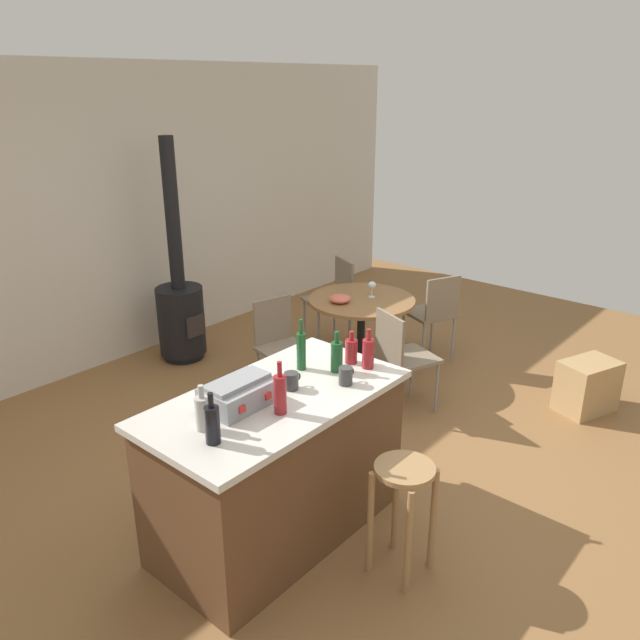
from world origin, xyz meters
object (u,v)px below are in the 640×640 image
at_px(bottle_0, 202,412).
at_px(serving_bowl, 340,299).
at_px(bottle_2, 280,393).
at_px(cup_1, 346,376).
at_px(cardboard_box, 587,386).
at_px(bottle_5, 368,353).
at_px(bottle_3, 351,351).
at_px(wine_glass, 372,286).
at_px(folding_chair_far, 281,342).
at_px(wooden_stool, 403,496).
at_px(bottle_1, 212,424).
at_px(wood_stove, 180,308).
at_px(cup_0, 291,381).
at_px(toolbox, 238,393).
at_px(folding_chair_right, 434,311).
at_px(bottle_6, 301,350).
at_px(folding_chair_left, 401,353).
at_px(folding_chair_near, 333,296).
at_px(kitchen_island, 278,465).
at_px(dining_table, 361,317).

xyz_separation_m(bottle_0, serving_bowl, (2.30, 0.99, -0.23)).
relative_size(bottle_2, cup_1, 2.54).
height_order(cup_1, cardboard_box, cup_1).
bearing_deg(bottle_5, bottle_3, 94.75).
bearing_deg(wine_glass, folding_chair_far, 161.27).
xyz_separation_m(wooden_stool, wine_glass, (1.91, 1.61, 0.36)).
xyz_separation_m(bottle_0, bottle_1, (-0.05, -0.13, 0.01)).
distance_m(wooden_stool, cardboard_box, 2.50).
height_order(bottle_1, bottle_5, bottle_1).
distance_m(wood_stove, cup_0, 2.72).
height_order(toolbox, bottle_1, bottle_1).
height_order(folding_chair_right, bottle_6, bottle_6).
bearing_deg(bottle_1, bottle_5, -3.05).
relative_size(folding_chair_left, serving_bowl, 4.73).
bearing_deg(bottle_1, bottle_3, 2.93).
distance_m(folding_chair_near, folding_chair_left, 1.43).
xyz_separation_m(kitchen_island, cup_0, (0.11, -0.01, 0.50)).
bearing_deg(cup_1, kitchen_island, 149.84).
xyz_separation_m(cup_0, wine_glass, (2.00, 0.90, -0.12)).
distance_m(bottle_6, cup_1, 0.33).
relative_size(dining_table, folding_chair_far, 1.11).
distance_m(toolbox, wine_glass, 2.47).
relative_size(kitchen_island, bottle_2, 5.17).
distance_m(dining_table, bottle_3, 1.77).
bearing_deg(wine_glass, kitchen_island, -157.26).
xyz_separation_m(folding_chair_near, folding_chair_right, (0.29, -0.97, -0.01)).
xyz_separation_m(bottle_6, cardboard_box, (2.34, -0.99, -0.81)).
xyz_separation_m(bottle_3, cardboard_box, (2.07, -0.82, -0.77)).
distance_m(bottle_0, serving_bowl, 2.52).
bearing_deg(cup_1, dining_table, 34.30).
distance_m(folding_chair_far, bottle_3, 1.47).
bearing_deg(cup_0, bottle_1, -171.51).
relative_size(bottle_0, bottle_1, 0.91).
xyz_separation_m(folding_chair_left, wood_stove, (-0.49, 2.17, 0.01)).
bearing_deg(bottle_3, wood_stove, 76.69).
bearing_deg(serving_bowl, cup_0, -149.06).
distance_m(wine_glass, serving_bowl, 0.33).
bearing_deg(bottle_2, bottle_1, 173.88).
xyz_separation_m(wooden_stool, cup_0, (-0.09, 0.71, 0.48)).
relative_size(cup_0, cardboard_box, 0.26).
distance_m(wooden_stool, folding_chair_right, 2.79).
xyz_separation_m(folding_chair_far, folding_chair_right, (1.42, -0.61, 0.02)).
height_order(bottle_3, wine_glass, bottle_3).
distance_m(wood_stove, cardboard_box, 3.65).
bearing_deg(wooden_stool, bottle_5, 53.21).
relative_size(folding_chair_far, cup_0, 7.22).
bearing_deg(serving_bowl, bottle_0, -156.86).
distance_m(cup_0, cup_1, 0.31).
xyz_separation_m(wine_glass, cardboard_box, (0.57, -1.76, -0.62)).
distance_m(cup_0, cardboard_box, 2.81).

